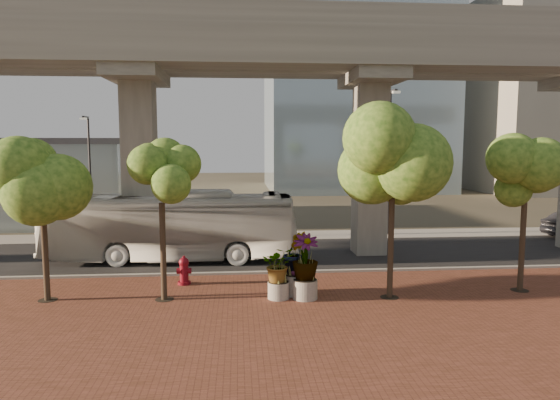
{
  "coord_description": "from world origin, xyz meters",
  "views": [
    {
      "loc": [
        -0.98,
        -24.06,
        5.89
      ],
      "look_at": [
        1.07,
        0.5,
        3.13
      ],
      "focal_mm": 32.0,
      "sensor_mm": 36.0,
      "label": 1
    }
  ],
  "objects": [
    {
      "name": "brick_plaza",
      "position": [
        0.0,
        -8.0,
        0.03
      ],
      "size": [
        70.0,
        13.0,
        0.06
      ],
      "primitive_type": "cube",
      "color": "brown",
      "rests_on": "ground"
    },
    {
      "name": "planter_left",
      "position": [
        1.18,
        -5.22,
        1.58
      ],
      "size": [
        2.28,
        2.28,
        2.51
      ],
      "color": "#9E988E",
      "rests_on": "ground"
    },
    {
      "name": "asphalt_road",
      "position": [
        0.0,
        2.0,
        0.02
      ],
      "size": [
        90.0,
        8.0,
        0.04
      ],
      "primitive_type": "cube",
      "color": "black",
      "rests_on": "ground"
    },
    {
      "name": "street_tree_far_east",
      "position": [
        10.23,
        -5.47,
        4.55
      ],
      "size": [
        3.28,
        3.28,
        6.01
      ],
      "color": "#403024",
      "rests_on": "ground"
    },
    {
      "name": "transit_viaduct",
      "position": [
        0.0,
        2.0,
        7.29
      ],
      "size": [
        72.0,
        5.6,
        12.4
      ],
      "color": "gray",
      "rests_on": "ground"
    },
    {
      "name": "planter_front",
      "position": [
        0.5,
        -5.7,
        1.28
      ],
      "size": [
        1.83,
        1.83,
        2.01
      ],
      "color": "#A8A198",
      "rests_on": "ground"
    },
    {
      "name": "streetlamp_east",
      "position": [
        8.68,
        7.21,
        5.37
      ],
      "size": [
        0.46,
        1.33,
        9.21
      ],
      "color": "#333339",
      "rests_on": "ground"
    },
    {
      "name": "curb_strip",
      "position": [
        0.0,
        -2.0,
        0.08
      ],
      "size": [
        70.0,
        0.25,
        0.16
      ],
      "primitive_type": "cube",
      "color": "#A09C94",
      "rests_on": "ground"
    },
    {
      "name": "street_tree_far_west",
      "position": [
        -8.17,
        -5.2,
        4.53
      ],
      "size": [
        3.71,
        3.71,
        6.17
      ],
      "color": "#403024",
      "rests_on": "ground"
    },
    {
      "name": "transit_bus",
      "position": [
        -4.32,
        1.13,
        1.76
      ],
      "size": [
        12.71,
        3.5,
        3.51
      ],
      "primitive_type": "imported",
      "rotation": [
        0.0,
        0.0,
        1.53
      ],
      "color": "silver",
      "rests_on": "ground"
    },
    {
      "name": "street_tree_near_west",
      "position": [
        -3.81,
        -5.49,
        4.59
      ],
      "size": [
        3.01,
        3.01,
        5.93
      ],
      "color": "#403024",
      "rests_on": "ground"
    },
    {
      "name": "far_sidewalk",
      "position": [
        0.0,
        7.5,
        0.03
      ],
      "size": [
        90.0,
        3.0,
        0.06
      ],
      "primitive_type": "cube",
      "color": "#A09C94",
      "rests_on": "ground"
    },
    {
      "name": "midrise_block",
      "position": [
        38.0,
        36.0,
        12.0
      ],
      "size": [
        18.0,
        16.0,
        24.0
      ],
      "primitive_type": "cube",
      "color": "#ABA799",
      "rests_on": "ground"
    },
    {
      "name": "streetlamp_west",
      "position": [
        -9.97,
        6.97,
        4.38
      ],
      "size": [
        0.37,
        1.09,
        7.5
      ],
      "color": "#29292E",
      "rests_on": "ground"
    },
    {
      "name": "street_tree_near_east",
      "position": [
        4.74,
        -5.94,
        5.14
      ],
      "size": [
        4.36,
        4.36,
        7.09
      ],
      "color": "#403024",
      "rests_on": "ground"
    },
    {
      "name": "planter_right",
      "position": [
        1.5,
        -5.81,
        1.55
      ],
      "size": [
        2.31,
        2.31,
        2.46
      ],
      "color": "#9B948C",
      "rests_on": "ground"
    },
    {
      "name": "fire_hydrant",
      "position": [
        -3.28,
        -3.45,
        0.64
      ],
      "size": [
        0.6,
        0.54,
        1.2
      ],
      "color": "maroon",
      "rests_on": "ground"
    },
    {
      "name": "ground",
      "position": [
        0.0,
        0.0,
        0.0
      ],
      "size": [
        160.0,
        160.0,
        0.0
      ],
      "primitive_type": "plane",
      "color": "#3B372B",
      "rests_on": "ground"
    }
  ]
}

